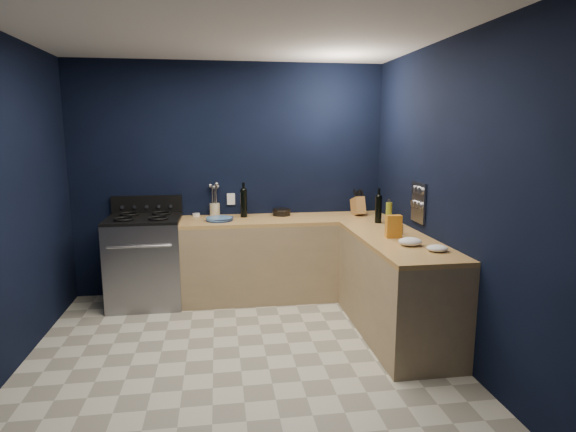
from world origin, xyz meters
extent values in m
cube|color=beige|center=(0.00, 0.00, -0.01)|extent=(3.50, 3.50, 0.02)
cube|color=silver|center=(0.00, 0.00, 2.61)|extent=(3.50, 3.50, 0.02)
cube|color=black|center=(0.00, 1.76, 1.30)|extent=(3.50, 0.02, 2.60)
cube|color=black|center=(1.76, 0.00, 1.30)|extent=(0.02, 3.50, 2.60)
cube|color=black|center=(0.00, -1.76, 1.30)|extent=(3.50, 0.02, 2.60)
cube|color=#A0865F|center=(0.60, 1.44, 0.43)|extent=(2.30, 0.63, 0.86)
cube|color=olive|center=(0.60, 1.44, 0.88)|extent=(2.30, 0.63, 0.04)
cube|color=#A0865F|center=(1.44, 0.29, 0.43)|extent=(0.63, 1.67, 0.86)
cube|color=olive|center=(1.44, 0.29, 0.88)|extent=(0.63, 1.67, 0.04)
cube|color=gray|center=(-0.93, 1.42, 0.46)|extent=(0.76, 0.66, 0.92)
cube|color=black|center=(-0.93, 1.10, 0.45)|extent=(0.59, 0.02, 0.42)
cube|color=black|center=(-0.93, 1.42, 0.94)|extent=(0.76, 0.66, 0.03)
cube|color=black|center=(-0.93, 1.72, 1.04)|extent=(0.76, 0.06, 0.20)
cube|color=gray|center=(1.74, 0.55, 1.18)|extent=(0.02, 0.28, 0.38)
cube|color=white|center=(0.00, 1.74, 1.08)|extent=(0.09, 0.02, 0.13)
cylinder|color=#2B549B|center=(-0.14, 1.37, 0.92)|extent=(0.35, 0.35, 0.04)
cylinder|color=white|center=(-0.39, 1.69, 0.92)|extent=(0.09, 0.09, 0.03)
cylinder|color=beige|center=(-0.19, 1.69, 0.97)|extent=(0.14, 0.14, 0.14)
cylinder|color=black|center=(0.13, 1.55, 1.05)|extent=(0.10, 0.10, 0.31)
cylinder|color=black|center=(0.56, 1.60, 0.94)|extent=(0.24, 0.24, 0.08)
cube|color=olive|center=(1.43, 1.49, 1.00)|extent=(0.14, 0.24, 0.24)
cylinder|color=black|center=(1.51, 1.01, 1.04)|extent=(0.09, 0.09, 0.28)
cylinder|color=olive|center=(1.50, 0.70, 1.03)|extent=(0.08, 0.08, 0.26)
cylinder|color=olive|center=(1.48, 0.60, 0.94)|extent=(0.04, 0.04, 0.09)
cylinder|color=olive|center=(1.53, 0.47, 0.95)|extent=(0.06, 0.06, 0.09)
cube|color=#AA211B|center=(1.41, 0.32, 1.00)|extent=(0.14, 0.07, 0.21)
ellipsoid|color=white|center=(1.44, 0.02, 0.93)|extent=(0.24, 0.22, 0.07)
ellipsoid|color=white|center=(1.58, -0.20, 0.93)|extent=(0.18, 0.16, 0.05)
camera|label=1|loc=(-0.14, -3.66, 1.86)|focal=29.59mm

